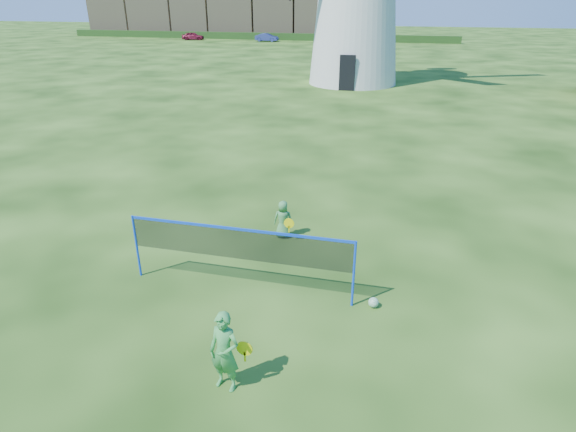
# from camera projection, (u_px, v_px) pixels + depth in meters

# --- Properties ---
(ground) EXTENTS (220.00, 220.00, 0.00)m
(ground) POSITION_uv_depth(u_px,v_px,m) (274.00, 283.00, 10.94)
(ground) COLOR black
(ground) RESTS_ON ground
(badminton_net) EXTENTS (5.05, 0.05, 1.55)m
(badminton_net) POSITION_uv_depth(u_px,v_px,m) (239.00, 245.00, 10.22)
(badminton_net) COLOR blue
(badminton_net) RESTS_ON ground
(player_girl) EXTENTS (0.72, 0.44, 1.47)m
(player_girl) POSITION_uv_depth(u_px,v_px,m) (225.00, 352.00, 7.73)
(player_girl) COLOR green
(player_girl) RESTS_ON ground
(player_boy) EXTENTS (0.63, 0.43, 1.05)m
(player_boy) POSITION_uv_depth(u_px,v_px,m) (283.00, 219.00, 12.83)
(player_boy) COLOR #41884A
(player_boy) RESTS_ON ground
(play_ball) EXTENTS (0.22, 0.22, 0.22)m
(play_ball) POSITION_uv_depth(u_px,v_px,m) (373.00, 302.00, 10.05)
(play_ball) COLOR green
(play_ball) RESTS_ON ground
(terraced_houses) EXTENTS (50.72, 8.40, 8.34)m
(terraced_houses) POSITION_uv_depth(u_px,v_px,m) (235.00, 11.00, 78.61)
(terraced_houses) COLOR #8C7D5D
(terraced_houses) RESTS_ON ground
(hedge) EXTENTS (62.00, 0.80, 1.00)m
(hedge) POSITION_uv_depth(u_px,v_px,m) (252.00, 36.00, 73.71)
(hedge) COLOR #193814
(hedge) RESTS_ON ground
(car_left) EXTENTS (3.53, 1.90, 1.14)m
(car_left) POSITION_uv_depth(u_px,v_px,m) (193.00, 36.00, 72.77)
(car_left) COLOR maroon
(car_left) RESTS_ON ground
(car_right) EXTENTS (3.43, 1.25, 1.12)m
(car_right) POSITION_uv_depth(u_px,v_px,m) (267.00, 37.00, 70.35)
(car_right) COLOR navy
(car_right) RESTS_ON ground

